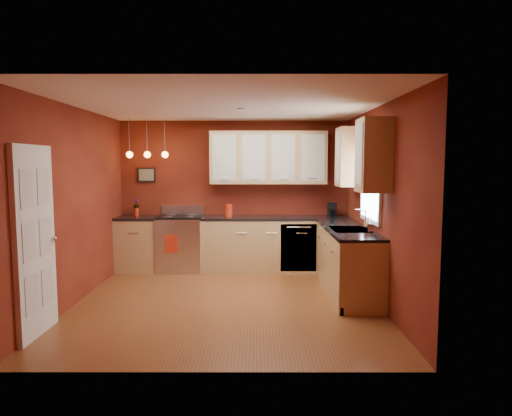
{
  "coord_description": "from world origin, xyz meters",
  "views": [
    {
      "loc": [
        0.4,
        -6.0,
        1.86
      ],
      "look_at": [
        0.39,
        1.0,
        1.17
      ],
      "focal_mm": 32.0,
      "sensor_mm": 36.0,
      "label": 1
    }
  ],
  "objects_px": {
    "gas_range": "(181,243)",
    "soap_pump": "(369,225)",
    "sink": "(350,231)",
    "coffee_maker": "(332,210)",
    "red_canister": "(229,210)"
  },
  "relations": [
    {
      "from": "sink",
      "to": "coffee_maker",
      "type": "xyz_separation_m",
      "value": [
        0.01,
        1.55,
        0.14
      ]
    },
    {
      "from": "sink",
      "to": "red_canister",
      "type": "relative_size",
      "value": 3.29
    },
    {
      "from": "coffee_maker",
      "to": "soap_pump",
      "type": "relative_size",
      "value": 1.22
    },
    {
      "from": "coffee_maker",
      "to": "soap_pump",
      "type": "height_order",
      "value": "coffee_maker"
    },
    {
      "from": "gas_range",
      "to": "sink",
      "type": "height_order",
      "value": "sink"
    },
    {
      "from": "soap_pump",
      "to": "coffee_maker",
      "type": "bearing_deg",
      "value": 96.02
    },
    {
      "from": "red_canister",
      "to": "gas_range",
      "type": "bearing_deg",
      "value": 178.6
    },
    {
      "from": "sink",
      "to": "soap_pump",
      "type": "bearing_deg",
      "value": -52.17
    },
    {
      "from": "gas_range",
      "to": "soap_pump",
      "type": "bearing_deg",
      "value": -31.89
    },
    {
      "from": "coffee_maker",
      "to": "soap_pump",
      "type": "distance_m",
      "value": 1.81
    },
    {
      "from": "coffee_maker",
      "to": "soap_pump",
      "type": "bearing_deg",
      "value": -75.02
    },
    {
      "from": "gas_range",
      "to": "red_canister",
      "type": "relative_size",
      "value": 5.21
    },
    {
      "from": "gas_range",
      "to": "coffee_maker",
      "type": "height_order",
      "value": "coffee_maker"
    },
    {
      "from": "red_canister",
      "to": "soap_pump",
      "type": "height_order",
      "value": "red_canister"
    },
    {
      "from": "sink",
      "to": "soap_pump",
      "type": "height_order",
      "value": "sink"
    }
  ]
}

